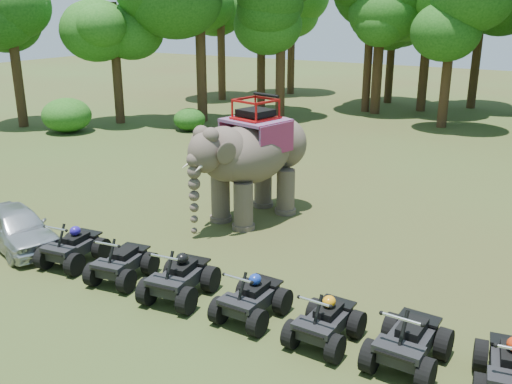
# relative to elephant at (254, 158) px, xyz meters

# --- Properties ---
(ground) EXTENTS (110.00, 110.00, 0.00)m
(ground) POSITION_rel_elephant_xyz_m (1.72, -3.95, -1.95)
(ground) COLOR #47381E
(ground) RESTS_ON ground
(elephant) EXTENTS (3.06, 4.99, 3.90)m
(elephant) POSITION_rel_elephant_xyz_m (0.00, 0.00, 0.00)
(elephant) COLOR brown
(elephant) RESTS_ON ground
(parked_car) EXTENTS (3.75, 2.38, 1.19)m
(parked_car) POSITION_rel_elephant_xyz_m (-4.48, -5.50, -1.35)
(parked_car) COLOR silver
(parked_car) RESTS_ON ground
(atv_0) EXTENTS (1.40, 1.79, 1.23)m
(atv_0) POSITION_rel_elephant_xyz_m (-2.28, -5.47, -1.33)
(atv_0) COLOR black
(atv_0) RESTS_ON ground
(atv_1) EXTENTS (1.41, 1.78, 1.20)m
(atv_1) POSITION_rel_elephant_xyz_m (-0.52, -5.50, -1.35)
(atv_1) COLOR black
(atv_1) RESTS_ON ground
(atv_2) EXTENTS (1.49, 1.90, 1.30)m
(atv_2) POSITION_rel_elephant_xyz_m (1.28, -5.49, -1.30)
(atv_2) COLOR black
(atv_2) RESTS_ON ground
(atv_3) EXTENTS (1.23, 1.66, 1.21)m
(atv_3) POSITION_rel_elephant_xyz_m (3.20, -5.43, -1.34)
(atv_3) COLOR black
(atv_3) RESTS_ON ground
(atv_4) EXTENTS (1.23, 1.65, 1.19)m
(atv_4) POSITION_rel_elephant_xyz_m (4.96, -5.47, -1.35)
(atv_4) COLOR black
(atv_4) RESTS_ON ground
(atv_5) EXTENTS (1.35, 1.81, 1.31)m
(atv_5) POSITION_rel_elephant_xyz_m (6.63, -5.39, -1.29)
(atv_5) COLOR black
(atv_5) RESTS_ON ground
(tree_0) EXTENTS (5.51, 5.51, 7.87)m
(tree_0) POSITION_rel_elephant_xyz_m (1.72, 17.69, 1.99)
(tree_0) COLOR #195114
(tree_0) RESTS_ON ground
(tree_21) EXTENTS (5.34, 5.34, 7.63)m
(tree_21) POSITION_rel_elephant_xyz_m (-18.66, 5.78, 1.87)
(tree_21) COLOR #195114
(tree_21) RESTS_ON ground
(tree_22) EXTENTS (5.22, 5.22, 7.46)m
(tree_22) POSITION_rel_elephant_xyz_m (-14.71, 9.39, 1.78)
(tree_22) COLOR #195114
(tree_22) RESTS_ON ground
(tree_23) EXTENTS (6.72, 6.72, 9.61)m
(tree_23) POSITION_rel_elephant_xyz_m (-10.90, 12.30, 2.85)
(tree_23) COLOR #195114
(tree_23) RESTS_ON ground
(tree_24) EXTENTS (6.13, 6.13, 8.76)m
(tree_24) POSITION_rel_elephant_xyz_m (-7.36, 15.34, 2.43)
(tree_24) COLOR #195114
(tree_24) RESTS_ON ground
(tree_25) EXTENTS (5.04, 5.04, 7.20)m
(tree_25) POSITION_rel_elephant_xyz_m (-3.76, 20.30, 1.65)
(tree_25) COLOR #195114
(tree_25) RESTS_ON ground
(tree_26) EXTENTS (4.94, 4.94, 7.06)m
(tree_26) POSITION_rel_elephant_xyz_m (-9.18, 16.20, 1.58)
(tree_26) COLOR #195114
(tree_26) RESTS_ON ground
(tree_28) EXTENTS (5.72, 5.72, 8.18)m
(tree_28) POSITION_rel_elephant_xyz_m (-14.43, 19.60, 2.14)
(tree_28) COLOR #195114
(tree_28) RESTS_ON ground
(tree_29) EXTENTS (5.84, 5.84, 8.34)m
(tree_29) POSITION_rel_elephant_xyz_m (-11.51, 24.75, 2.22)
(tree_29) COLOR #195114
(tree_29) RESTS_ON ground
(tree_30) EXTENTS (7.55, 7.55, 10.79)m
(tree_30) POSITION_rel_elephant_xyz_m (-2.99, 19.95, 3.45)
(tree_30) COLOR #195114
(tree_30) RESTS_ON ground
(tree_31) EXTENTS (6.09, 6.09, 8.70)m
(tree_31) POSITION_rel_elephant_xyz_m (1.85, 25.17, 2.40)
(tree_31) COLOR #195114
(tree_31) RESTS_ON ground
(tree_32) EXTENTS (6.40, 6.40, 9.14)m
(tree_32) POSITION_rel_elephant_xyz_m (-0.73, 22.34, 2.62)
(tree_32) COLOR #195114
(tree_32) RESTS_ON ground
(tree_36) EXTENTS (5.55, 5.55, 7.93)m
(tree_36) POSITION_rel_elephant_xyz_m (-3.64, 24.47, 2.01)
(tree_36) COLOR #195114
(tree_36) RESTS_ON ground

